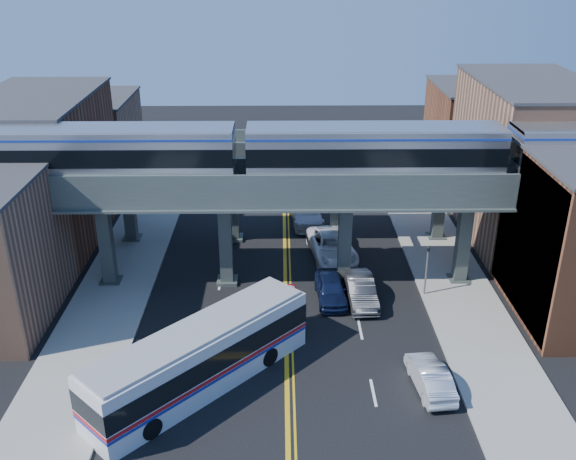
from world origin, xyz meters
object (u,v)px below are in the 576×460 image
at_px(transit_bus, 201,358).
at_px(car_lane_c, 332,246).
at_px(stop_sign, 291,296).
at_px(car_lane_b, 360,290).
at_px(transit_train, 374,151).
at_px(car_lane_d, 306,212).
at_px(car_parked_curb, 430,377).
at_px(traffic_signal, 427,265).
at_px(car_lane_a, 331,289).

relative_size(transit_bus, car_lane_c, 1.78).
xyz_separation_m(stop_sign, car_lane_b, (4.56, 2.33, -0.94)).
bearing_deg(transit_train, car_lane_d, 110.30).
relative_size(transit_train, car_lane_d, 8.18).
bearing_deg(car_parked_curb, car_lane_c, -81.89).
xyz_separation_m(transit_train, traffic_signal, (3.56, -2.00, -7.07)).
relative_size(stop_sign, car_lane_d, 0.43).
bearing_deg(stop_sign, traffic_signal, 18.63).
xyz_separation_m(transit_train, transit_bus, (-10.12, -11.22, -7.63)).
relative_size(car_lane_a, car_parked_curb, 1.05).
bearing_deg(car_parked_curb, car_lane_d, -81.95).
height_order(transit_train, transit_bus, transit_train).
bearing_deg(car_lane_b, car_parked_curb, -76.75).
bearing_deg(transit_bus, transit_train, 2.02).
distance_m(car_lane_b, car_lane_c, 6.56).
height_order(traffic_signal, car_lane_c, traffic_signal).
bearing_deg(car_lane_b, transit_bus, -140.61).
relative_size(transit_bus, car_parked_curb, 2.59).
height_order(car_lane_b, car_lane_c, car_lane_c).
height_order(traffic_signal, car_lane_b, traffic_signal).
height_order(transit_train, car_lane_c, transit_train).
height_order(car_lane_d, car_parked_curb, car_lane_d).
bearing_deg(transit_train, transit_bus, -132.05).
xyz_separation_m(traffic_signal, car_lane_b, (-4.34, -0.67, -1.48)).
height_order(transit_train, car_lane_b, transit_train).
distance_m(stop_sign, car_lane_b, 5.20).
xyz_separation_m(stop_sign, transit_bus, (-4.78, -6.22, -0.02)).
distance_m(car_lane_a, car_lane_b, 1.92).
bearing_deg(traffic_signal, stop_sign, -161.37).
bearing_deg(car_parked_curb, transit_bus, -8.47).
height_order(transit_bus, car_lane_d, transit_bus).
bearing_deg(car_lane_d, car_lane_b, -82.62).
distance_m(car_lane_d, car_parked_curb, 22.75).
relative_size(transit_train, transit_bus, 4.35).
xyz_separation_m(transit_train, car_lane_b, (-0.78, -2.67, -8.55)).
height_order(transit_train, car_parked_curb, transit_train).
xyz_separation_m(traffic_signal, car_lane_c, (-5.71, 5.75, -1.41)).
relative_size(traffic_signal, car_lane_d, 0.67).
xyz_separation_m(car_lane_d, car_parked_curb, (5.68, -22.03, -0.16)).
xyz_separation_m(car_lane_b, car_lane_d, (-3.06, 13.05, 0.07)).
relative_size(car_lane_b, car_parked_curb, 1.12).
distance_m(stop_sign, car_lane_d, 15.47).
xyz_separation_m(stop_sign, car_parked_curb, (7.18, -6.65, -1.03)).
relative_size(car_lane_b, car_lane_c, 0.77).
bearing_deg(car_lane_d, traffic_signal, -64.92).
bearing_deg(traffic_signal, car_lane_b, -171.18).
xyz_separation_m(traffic_signal, transit_bus, (-13.68, -9.22, -0.56)).
bearing_deg(car_lane_d, stop_sign, -101.37).
distance_m(traffic_signal, transit_bus, 16.51).
xyz_separation_m(stop_sign, car_lane_c, (3.19, 8.75, -0.86)).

